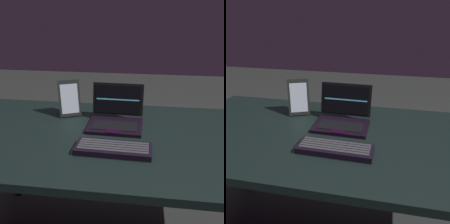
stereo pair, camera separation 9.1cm
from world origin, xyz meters
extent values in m
cube|color=black|center=(0.00, 0.00, 0.72)|extent=(1.77, 0.79, 0.04)
cylinder|color=black|center=(-0.83, 0.34, 0.35)|extent=(0.05, 0.05, 0.70)
cube|color=black|center=(-0.08, 0.08, 0.75)|extent=(0.27, 0.19, 0.02)
cube|color=black|center=(-0.08, 0.06, 0.76)|extent=(0.22, 0.11, 0.00)
cube|color=black|center=(-0.08, 0.00, 0.76)|extent=(0.07, 0.03, 0.00)
cube|color=black|center=(-0.07, 0.19, 0.85)|extent=(0.27, 0.05, 0.17)
cube|color=black|center=(-0.07, 0.18, 0.85)|extent=(0.24, 0.04, 0.15)
cube|color=#59CCF2|center=(-0.07, 0.18, 0.85)|extent=(0.23, 0.01, 0.01)
cube|color=black|center=(-0.06, -0.14, 0.75)|extent=(0.32, 0.12, 0.03)
cube|color=#38383D|center=(-0.06, -0.18, 0.77)|extent=(0.29, 0.02, 0.00)
cube|color=#38383D|center=(-0.06, -0.16, 0.77)|extent=(0.29, 0.02, 0.00)
cube|color=#38383D|center=(-0.06, -0.14, 0.77)|extent=(0.29, 0.02, 0.00)
cube|color=#38383D|center=(-0.06, -0.13, 0.77)|extent=(0.29, 0.02, 0.00)
cube|color=#38383D|center=(-0.06, -0.11, 0.77)|extent=(0.29, 0.02, 0.00)
cube|color=black|center=(-0.34, 0.20, 0.84)|extent=(0.13, 0.10, 0.20)
cube|color=silver|center=(-0.34, 0.19, 0.84)|extent=(0.10, 0.07, 0.16)
cube|color=black|center=(-0.35, 0.22, 0.75)|extent=(0.02, 0.02, 0.03)
camera|label=1|loc=(0.05, -1.01, 1.30)|focal=39.21mm
camera|label=2|loc=(0.14, -1.00, 1.30)|focal=39.21mm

